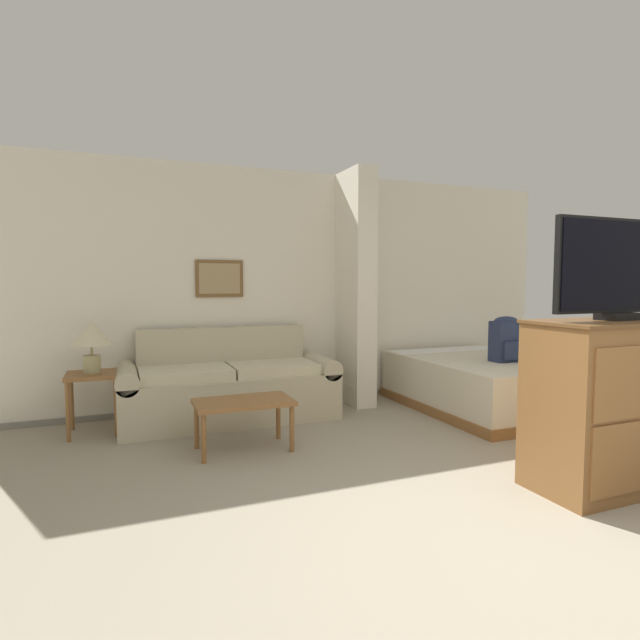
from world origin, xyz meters
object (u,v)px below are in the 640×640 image
(tv_dresser, at_px, (614,404))
(bed, at_px, (484,382))
(coffee_table, at_px, (244,406))
(tv, at_px, (619,269))
(couch, at_px, (229,386))
(table_lamp, at_px, (91,336))
(backpack, at_px, (506,338))

(tv_dresser, bearing_deg, bed, 72.28)
(coffee_table, relative_size, tv, 0.71)
(couch, xyz_separation_m, bed, (2.68, -0.60, -0.05))
(coffee_table, relative_size, table_lamp, 1.65)
(couch, relative_size, backpack, 4.48)
(tv, height_order, backpack, tv)
(coffee_table, bearing_deg, bed, 8.06)
(couch, xyz_separation_m, tv_dresser, (2.04, -2.61, 0.23))
(coffee_table, xyz_separation_m, table_lamp, (-1.15, 0.96, 0.52))
(coffee_table, xyz_separation_m, backpack, (2.79, 0.11, 0.43))
(coffee_table, distance_m, table_lamp, 1.59)
(tv_dresser, bearing_deg, tv, 90.00)
(table_lamp, xyz_separation_m, tv, (3.27, -2.58, 0.57))
(couch, distance_m, tv_dresser, 3.32)
(coffee_table, height_order, tv, tv)
(table_lamp, bearing_deg, coffee_table, -39.74)
(couch, height_order, tv, tv)
(tv, bearing_deg, coffee_table, 142.56)
(table_lamp, distance_m, backpack, 4.04)
(couch, distance_m, table_lamp, 1.36)
(backpack, bearing_deg, tv, -111.12)
(couch, height_order, table_lamp, table_lamp)
(bed, bearing_deg, tv_dresser, -107.72)
(couch, distance_m, coffee_table, 0.99)
(coffee_table, relative_size, bed, 0.40)
(table_lamp, distance_m, tv, 4.21)
(couch, bearing_deg, tv, -52.00)
(couch, distance_m, backpack, 2.88)
(tv, relative_size, backpack, 2.33)
(tv_dresser, xyz_separation_m, bed, (0.64, 2.02, -0.28))
(couch, height_order, coffee_table, couch)
(tv_dresser, distance_m, tv, 0.89)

